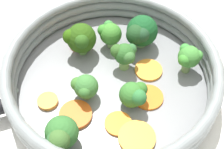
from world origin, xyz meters
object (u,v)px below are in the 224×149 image
at_px(carrot_slice_6, 76,115).
at_px(broccoli_floret_4, 140,32).
at_px(carrot_slice_1, 48,101).
at_px(carrot_slice_5, 150,72).
at_px(skillet, 112,84).
at_px(broccoli_floret_1, 189,57).
at_px(broccoli_floret_6, 110,33).
at_px(broccoli_floret_7, 85,87).
at_px(broccoli_floret_2, 124,54).
at_px(carrot_slice_4, 118,124).
at_px(broccoli_floret_5, 80,39).
at_px(broccoli_floret_3, 61,135).
at_px(carrot_slice_2, 134,138).
at_px(carrot_slice_0, 148,97).
at_px(carrot_slice_3, 81,43).
at_px(broccoli_floret_0, 134,95).

bearing_deg(carrot_slice_6, broccoli_floret_4, -54.91).
xyz_separation_m(carrot_slice_1, carrot_slice_5, (0.00, -0.15, -0.00)).
bearing_deg(carrot_slice_6, skillet, -58.68).
height_order(broccoli_floret_1, broccoli_floret_6, broccoli_floret_1).
bearing_deg(skillet, broccoli_floret_7, 108.41).
bearing_deg(broccoli_floret_2, carrot_slice_4, 155.34).
bearing_deg(carrot_slice_5, broccoli_floret_6, 27.24).
xyz_separation_m(broccoli_floret_4, broccoli_floret_5, (0.02, 0.09, 0.00)).
height_order(broccoli_floret_1, broccoli_floret_3, broccoli_floret_3).
distance_m(carrot_slice_2, broccoli_floret_3, 0.09).
distance_m(carrot_slice_0, carrot_slice_1, 0.14).
height_order(carrot_slice_0, carrot_slice_3, carrot_slice_3).
bearing_deg(carrot_slice_1, broccoli_floret_4, -70.39).
bearing_deg(carrot_slice_6, broccoli_floret_0, -95.67).
relative_size(broccoli_floret_0, broccoli_floret_5, 0.74).
xyz_separation_m(carrot_slice_5, carrot_slice_6, (-0.03, 0.12, 0.00)).
height_order(carrot_slice_2, carrot_slice_5, carrot_slice_2).
bearing_deg(broccoli_floret_6, carrot_slice_2, 172.07).
height_order(carrot_slice_0, broccoli_floret_1, broccoli_floret_1).
xyz_separation_m(broccoli_floret_5, broccoli_floret_7, (-0.08, 0.02, -0.01)).
height_order(carrot_slice_1, broccoli_floret_4, broccoli_floret_4).
xyz_separation_m(carrot_slice_0, broccoli_floret_1, (0.03, -0.07, 0.03)).
height_order(carrot_slice_5, broccoli_floret_1, broccoli_floret_1).
bearing_deg(carrot_slice_4, broccoli_floret_4, -32.98).
distance_m(carrot_slice_0, broccoli_floret_6, 0.12).
height_order(carrot_slice_3, broccoli_floret_5, broccoli_floret_5).
height_order(broccoli_floret_0, broccoli_floret_4, broccoli_floret_4).
bearing_deg(broccoli_floret_5, carrot_slice_2, -171.84).
distance_m(carrot_slice_2, carrot_slice_5, 0.11).
distance_m(carrot_slice_0, broccoli_floret_3, 0.14).
bearing_deg(skillet, broccoli_floret_6, -16.14).
height_order(broccoli_floret_2, broccoli_floret_7, broccoli_floret_2).
relative_size(carrot_slice_1, carrot_slice_6, 0.64).
distance_m(skillet, carrot_slice_3, 0.09).
relative_size(carrot_slice_3, broccoli_floret_1, 0.82).
distance_m(carrot_slice_0, carrot_slice_5, 0.04).
distance_m(carrot_slice_2, carrot_slice_6, 0.08).
bearing_deg(broccoli_floret_2, carrot_slice_1, 101.62).
xyz_separation_m(carrot_slice_4, broccoli_floret_5, (0.14, 0.01, 0.03)).
bearing_deg(carrot_slice_4, broccoli_floret_1, -66.81).
bearing_deg(broccoli_floret_5, carrot_slice_0, -149.68).
distance_m(skillet, broccoli_floret_1, 0.12).
bearing_deg(broccoli_floret_2, skillet, 126.27).
height_order(carrot_slice_2, broccoli_floret_5, broccoli_floret_5).
bearing_deg(broccoli_floret_6, skillet, 163.86).
height_order(broccoli_floret_5, broccoli_floret_6, broccoli_floret_5).
bearing_deg(broccoli_floret_7, carrot_slice_1, 81.14).
relative_size(carrot_slice_0, carrot_slice_1, 1.47).
bearing_deg(broccoli_floret_3, carrot_slice_1, 4.31).
bearing_deg(broccoli_floret_7, broccoli_floret_0, -119.51).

